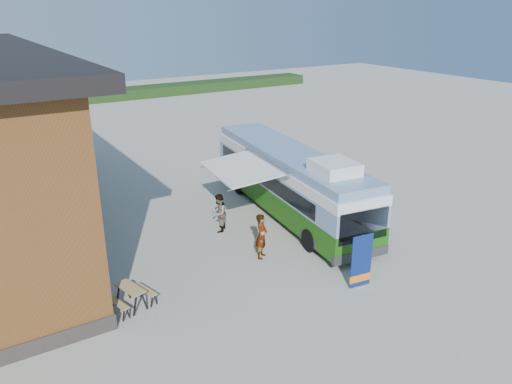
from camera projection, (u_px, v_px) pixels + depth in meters
ground at (292, 271)px, 18.11m from camera, size 100.00×100.00×0.00m
hedge at (141, 92)px, 52.07m from camera, size 40.00×3.00×1.00m
bus at (290, 179)px, 22.56m from camera, size 3.78×11.55×3.48m
awning at (245, 169)px, 21.15m from camera, size 2.96×4.27×0.51m
banner at (361, 266)px, 16.88m from camera, size 0.84×0.25×1.93m
picnic_table at (131, 292)px, 15.77m from camera, size 1.52×1.43×0.73m
person_a at (262, 236)px, 18.80m from camera, size 0.77×0.75×1.78m
person_b at (219, 213)px, 21.02m from camera, size 1.00×1.02×1.66m
slurry_tanker at (26, 138)px, 31.34m from camera, size 2.63×5.66×2.14m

